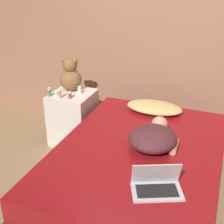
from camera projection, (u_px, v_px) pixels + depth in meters
ground_plane at (137, 193)px, 2.97m from camera, size 12.00×12.00×0.00m
wall_back at (175, 30)px, 3.50m from camera, size 8.00×0.06×2.60m
bed at (138, 171)px, 2.86m from camera, size 1.43×2.02×0.50m
nightstand at (73, 118)px, 3.72m from camera, size 0.46×0.49×0.63m
pillow at (154, 107)px, 3.42m from camera, size 0.61×0.35×0.10m
person_lying at (154, 137)px, 2.76m from camera, size 0.44×0.61×0.18m
laptop at (156, 185)px, 2.21m from camera, size 0.41×0.34×0.21m
teddy_bear at (71, 76)px, 3.61m from camera, size 0.26×0.26×0.39m
bottle_red at (70, 95)px, 3.44m from camera, size 0.04×0.04×0.08m
bottle_white at (80, 90)px, 3.56m from camera, size 0.04×0.04×0.09m
bottle_green at (49, 92)px, 3.49m from camera, size 0.04×0.04×0.10m
bottle_clear at (56, 93)px, 3.52m from camera, size 0.04×0.04×0.06m
bottle_amber at (60, 94)px, 3.44m from camera, size 0.03×0.03×0.11m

